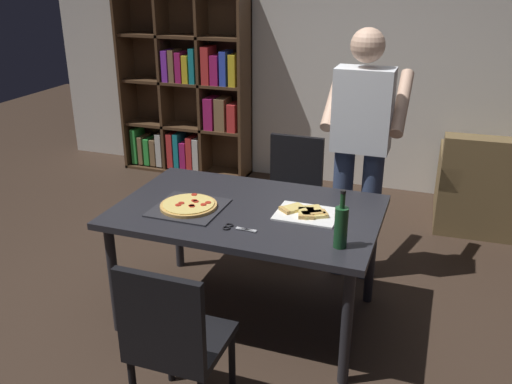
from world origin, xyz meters
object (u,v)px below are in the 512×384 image
chair_far_side (292,188)px  person_serving_pizza (361,142)px  pepperoni_pizza_on_tray (189,206)px  wine_bottle (341,226)px  kitchen_scissors (234,228)px  dining_table (248,219)px  bookshelf (188,92)px  chair_near_camera (173,338)px

chair_far_side → person_serving_pizza: bearing=-22.4°
pepperoni_pizza_on_tray → wine_bottle: (0.95, -0.18, 0.10)m
chair_far_side → pepperoni_pizza_on_tray: chair_far_side is taller
wine_bottle → kitchen_scissors: wine_bottle is taller
dining_table → pepperoni_pizza_on_tray: bearing=-160.6°
person_serving_pizza → wine_bottle: size_ratio=5.54×
pepperoni_pizza_on_tray → kitchen_scissors: pepperoni_pizza_on_tray is taller
bookshelf → wine_bottle: bearing=-50.8°
chair_far_side → bookshelf: bookshelf is taller
chair_far_side → bookshelf: 2.13m
pepperoni_pizza_on_tray → kitchen_scissors: (0.36, -0.16, -0.01)m
chair_far_side → person_serving_pizza: 0.75m
chair_near_camera → wine_bottle: (0.62, 0.69, 0.36)m
chair_far_side → bookshelf: (-1.56, 1.40, 0.36)m
pepperoni_pizza_on_tray → wine_bottle: size_ratio=1.27×
dining_table → kitchen_scissors: kitchen_scissors is taller
chair_near_camera → person_serving_pizza: size_ratio=0.51×
chair_near_camera → person_serving_pizza: person_serving_pizza is taller
pepperoni_pizza_on_tray → wine_bottle: wine_bottle is taller
chair_far_side → person_serving_pizza: person_serving_pizza is taller
chair_far_side → kitchen_scissors: size_ratio=4.65×
bookshelf → person_serving_pizza: (2.09, -1.62, 0.13)m
person_serving_pizza → pepperoni_pizza_on_tray: bearing=-134.4°
chair_near_camera → wine_bottle: size_ratio=2.85×
dining_table → bookshelf: (-1.56, 2.38, 0.19)m
kitchen_scissors → pepperoni_pizza_on_tray: bearing=155.7°
chair_near_camera → bookshelf: 3.73m
pepperoni_pizza_on_tray → kitchen_scissors: bearing=-24.3°
bookshelf → kitchen_scissors: bearing=-59.2°
chair_near_camera → kitchen_scissors: size_ratio=4.65×
bookshelf → kitchen_scissors: bookshelf is taller
dining_table → kitchen_scissors: bearing=-84.6°
kitchen_scissors → chair_far_side: bearing=91.2°
dining_table → person_serving_pizza: bearing=55.2°
person_serving_pizza → kitchen_scissors: bearing=-115.8°
chair_far_side → pepperoni_pizza_on_tray: bearing=-106.8°
pepperoni_pizza_on_tray → wine_bottle: 0.98m
person_serving_pizza → wine_bottle: 1.07m
person_serving_pizza → wine_bottle: person_serving_pizza is taller
wine_bottle → dining_table: bearing=154.5°
chair_near_camera → pepperoni_pizza_on_tray: 0.96m
bookshelf → chair_far_side: bearing=-41.8°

